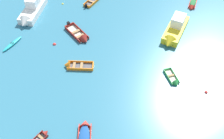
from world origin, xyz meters
name	(u,v)px	position (x,y,z in m)	size (l,w,h in m)	color
rowboat_red_distant_center	(85,134)	(-1.51, 12.85, 0.31)	(1.77, 4.06, 1.15)	beige
rowboat_orange_far_right	(73,65)	(-4.84, 21.76, 0.18)	(3.69, 1.57, 1.17)	#4C4C51
rowboat_maroon_midfield_right	(81,37)	(-4.93, 27.07, 0.21)	(4.19, 4.20, 1.35)	beige
kayak_turquoise_back_row_left	(12,44)	(-13.66, 24.56, 0.16)	(1.81, 3.39, 0.33)	teal
motor_launch_white_near_left	(31,11)	(-13.24, 31.24, 0.73)	(2.52, 7.10, 2.68)	white
rowboat_red_near_camera	(192,5)	(10.50, 36.72, 0.26)	(1.63, 3.26, 0.90)	beige
rowboat_green_cluster_inner	(174,81)	(7.37, 20.96, 0.14)	(1.99, 2.89, 0.90)	beige
rowboat_maroon_cluster_outer	(41,137)	(-5.68, 11.98, 0.14)	(2.03, 2.70, 0.75)	gray
motor_launch_yellow_outer_left	(175,30)	(7.57, 29.56, 0.73)	(4.02, 7.19, 2.66)	yellow
mooring_buoy_far_field	(54,44)	(-8.18, 25.35, 0.00)	(0.45, 0.45, 0.45)	red
mooring_buoy_between_boats_right	(206,92)	(10.92, 19.87, 0.00)	(0.43, 0.43, 0.43)	red
mooring_buoy_outer_edge	(63,4)	(-9.51, 34.61, 0.00)	(0.32, 0.32, 0.32)	yellow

